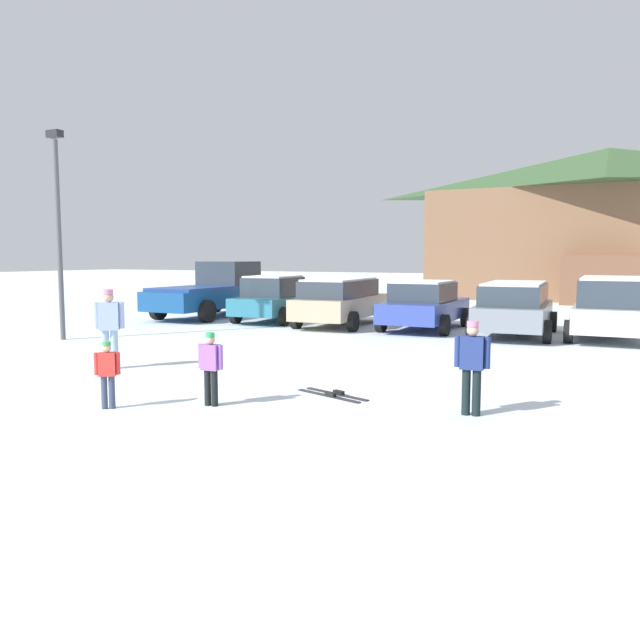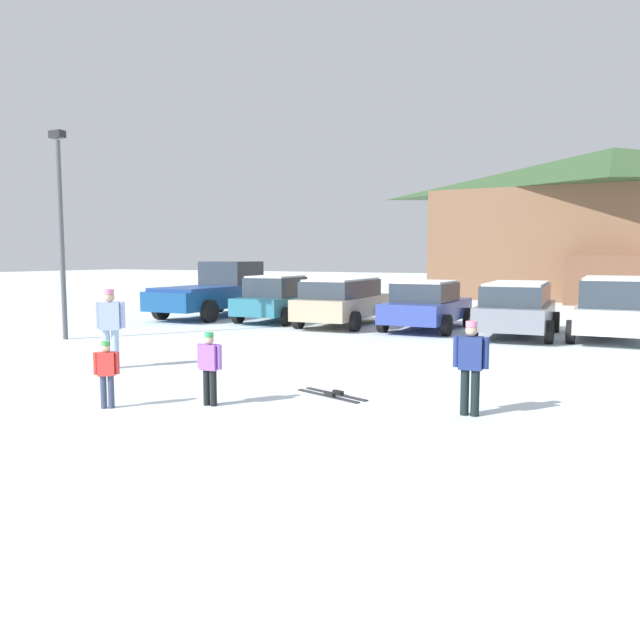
# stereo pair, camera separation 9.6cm
# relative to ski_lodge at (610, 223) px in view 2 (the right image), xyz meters

# --- Properties ---
(ground) EXTENTS (160.00, 160.00, 0.00)m
(ground) POSITION_rel_ski_lodge_xyz_m (-4.87, -32.77, -4.19)
(ground) COLOR silver
(ski_lodge) EXTENTS (18.97, 11.16, 8.27)m
(ski_lodge) POSITION_rel_ski_lodge_xyz_m (0.00, 0.00, 0.00)
(ski_lodge) COLOR brown
(ski_lodge) RESTS_ON ground
(parked_teal_hatchback) EXTENTS (2.33, 4.13, 1.66)m
(parked_teal_hatchback) POSITION_rel_ski_lodge_xyz_m (-9.97, -18.88, -3.35)
(parked_teal_hatchback) COLOR teal
(parked_teal_hatchback) RESTS_ON ground
(parked_beige_suv) EXTENTS (2.40, 4.74, 1.61)m
(parked_beige_suv) POSITION_rel_ski_lodge_xyz_m (-7.28, -19.06, -3.31)
(parked_beige_suv) COLOR tan
(parked_beige_suv) RESTS_ON ground
(parked_blue_hatchback) EXTENTS (2.27, 4.41, 1.58)m
(parked_blue_hatchback) POSITION_rel_ski_lodge_xyz_m (-4.38, -18.86, -3.38)
(parked_blue_hatchback) COLOR #304297
(parked_blue_hatchback) RESTS_ON ground
(parked_grey_wagon) EXTENTS (2.46, 4.75, 1.59)m
(parked_grey_wagon) POSITION_rel_ski_lodge_xyz_m (-1.52, -19.16, -3.32)
(parked_grey_wagon) COLOR slate
(parked_grey_wagon) RESTS_ON ground
(parked_silver_wagon) EXTENTS (2.33, 4.27, 1.78)m
(parked_silver_wagon) POSITION_rel_ski_lodge_xyz_m (1.04, -18.85, -3.24)
(parked_silver_wagon) COLOR silver
(parked_silver_wagon) RESTS_ON ground
(pickup_truck) EXTENTS (2.54, 5.97, 2.15)m
(pickup_truck) POSITION_rel_ski_lodge_xyz_m (-13.07, -18.26, -3.19)
(pickup_truck) COLOR navy
(pickup_truck) RESTS_ON ground
(skier_adult_in_blue_parka) EXTENTS (0.52, 0.43, 1.67)m
(skier_adult_in_blue_parka) POSITION_rel_ski_lodge_xyz_m (-8.10, -28.66, -3.24)
(skier_adult_in_blue_parka) COLOR #94B2D2
(skier_adult_in_blue_parka) RESTS_ON ground
(skier_child_in_purple_jacket) EXTENTS (0.43, 0.20, 1.16)m
(skier_child_in_purple_jacket) POSITION_rel_ski_lodge_xyz_m (-4.23, -30.36, -3.53)
(skier_child_in_purple_jacket) COLOR black
(skier_child_in_purple_jacket) RESTS_ON ground
(skier_teen_in_navy_coat) EXTENTS (0.52, 0.23, 1.41)m
(skier_teen_in_navy_coat) POSITION_rel_ski_lodge_xyz_m (-0.44, -29.09, -3.39)
(skier_teen_in_navy_coat) COLOR black
(skier_teen_in_navy_coat) RESTS_ON ground
(skier_child_in_red_jacket) EXTENTS (0.33, 0.27, 1.05)m
(skier_child_in_red_jacket) POSITION_rel_ski_lodge_xyz_m (-5.53, -31.23, -3.59)
(skier_child_in_red_jacket) COLOR #333D56
(skier_child_in_red_jacket) RESTS_ON ground
(pair_of_skis) EXTENTS (1.42, 0.72, 0.08)m
(pair_of_skis) POSITION_rel_ski_lodge_xyz_m (-2.82, -28.85, -4.16)
(pair_of_skis) COLOR #232226
(pair_of_skis) RESTS_ON ground
(lamp_post) EXTENTS (0.44, 0.24, 5.80)m
(lamp_post) POSITION_rel_ski_lodge_xyz_m (-12.78, -25.85, -0.94)
(lamp_post) COLOR #515459
(lamp_post) RESTS_ON ground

